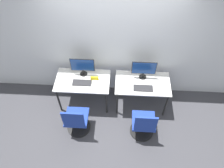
# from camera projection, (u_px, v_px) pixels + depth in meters

# --- Properties ---
(ground_plane) EXTENTS (20.00, 20.00, 0.00)m
(ground_plane) POSITION_uv_depth(u_px,v_px,m) (112.00, 114.00, 4.75)
(ground_plane) COLOR #3D3D42
(wall_back) EXTENTS (12.00, 0.05, 2.80)m
(wall_back) POSITION_uv_depth(u_px,v_px,m) (114.00, 41.00, 4.16)
(wall_back) COLOR silver
(wall_back) RESTS_ON ground_plane
(desk_left) EXTENTS (1.10, 0.64, 0.72)m
(desk_left) POSITION_uv_depth(u_px,v_px,m) (83.00, 83.00, 4.48)
(desk_left) COLOR silver
(desk_left) RESTS_ON ground_plane
(monitor_left) EXTENTS (0.48, 0.15, 0.42)m
(monitor_left) POSITION_uv_depth(u_px,v_px,m) (83.00, 66.00, 4.34)
(monitor_left) COLOR black
(monitor_left) RESTS_ON desk_left
(keyboard_left) EXTENTS (0.38, 0.16, 0.02)m
(keyboard_left) POSITION_uv_depth(u_px,v_px,m) (82.00, 83.00, 4.36)
(keyboard_left) COLOR #262628
(keyboard_left) RESTS_ON desk_left
(mouse_left) EXTENTS (0.06, 0.09, 0.03)m
(mouse_left) POSITION_uv_depth(u_px,v_px,m) (95.00, 84.00, 4.34)
(mouse_left) COLOR silver
(mouse_left) RESTS_ON desk_left
(office_chair_left) EXTENTS (0.48, 0.48, 0.87)m
(office_chair_left) POSITION_uv_depth(u_px,v_px,m) (77.00, 121.00, 4.24)
(office_chair_left) COLOR black
(office_chair_left) RESTS_ON ground_plane
(desk_right) EXTENTS (1.10, 0.64, 0.72)m
(desk_right) POSITION_uv_depth(u_px,v_px,m) (142.00, 85.00, 4.44)
(desk_right) COLOR silver
(desk_right) RESTS_ON ground_plane
(monitor_right) EXTENTS (0.48, 0.15, 0.42)m
(monitor_right) POSITION_uv_depth(u_px,v_px,m) (144.00, 69.00, 4.28)
(monitor_right) COLOR black
(monitor_right) RESTS_ON desk_right
(keyboard_right) EXTENTS (0.38, 0.16, 0.02)m
(keyboard_right) POSITION_uv_depth(u_px,v_px,m) (143.00, 88.00, 4.27)
(keyboard_right) COLOR #262628
(keyboard_right) RESTS_ON desk_right
(mouse_right) EXTENTS (0.06, 0.09, 0.03)m
(mouse_right) POSITION_uv_depth(u_px,v_px,m) (157.00, 89.00, 4.25)
(mouse_right) COLOR silver
(mouse_right) RESTS_ON desk_right
(office_chair_right) EXTENTS (0.48, 0.48, 0.87)m
(office_chair_right) POSITION_uv_depth(u_px,v_px,m) (143.00, 125.00, 4.19)
(office_chair_right) COLOR black
(office_chair_right) RESTS_ON ground_plane
(placard_left) EXTENTS (0.16, 0.03, 0.08)m
(placard_left) POSITION_uv_depth(u_px,v_px,m) (94.00, 78.00, 4.39)
(placard_left) COLOR yellow
(placard_left) RESTS_ON desk_left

